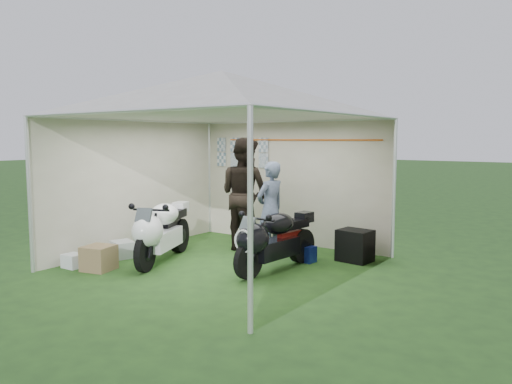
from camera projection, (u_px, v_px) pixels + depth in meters
ground at (223, 264)px, 7.86m from camera, size 80.00×80.00×0.00m
canopy_tent at (223, 99)px, 7.61m from camera, size 5.66×5.66×3.00m
motorcycle_white at (161, 230)px, 7.91m from camera, size 0.99×1.85×0.96m
motorcycle_black at (273, 239)px, 7.38m from camera, size 0.50×1.82×0.89m
paddock_stand at (305, 253)px, 8.04m from camera, size 0.36×0.25×0.26m
person_dark_jacket at (244, 194)px, 8.83m from camera, size 1.01×0.81×1.99m
person_blue_jacket at (270, 209)px, 8.41m from camera, size 0.47×0.64×1.59m
equipment_box at (355, 246)px, 8.04m from camera, size 0.55×0.46×0.51m
crate_0 at (123, 249)px, 8.33m from camera, size 0.48×0.43×0.27m
crate_1 at (99, 258)px, 7.50m from camera, size 0.50×0.50×0.37m
crate_2 at (73, 261)px, 7.65m from camera, size 0.30×0.25×0.21m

